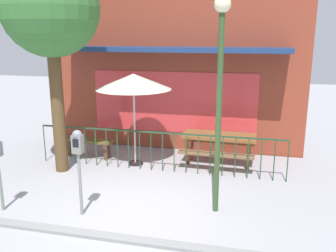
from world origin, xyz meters
TOP-DOWN VIEW (x-y plane):
  - ground at (0.00, 0.00)m, footprint 40.00×40.00m
  - pub_storefront at (0.00, 4.20)m, footprint 7.10×1.49m
  - patio_fence_front at (-0.00, 2.19)m, footprint 5.99×0.04m
  - picnic_table_left at (1.40, 2.97)m, footprint 1.85×1.42m
  - patio_umbrella at (-0.64, 2.50)m, footprint 1.83×1.83m
  - patio_bench at (-2.05, 2.79)m, footprint 1.43×0.50m
  - parking_meter_near at (-0.75, -0.25)m, footprint 0.18×0.17m
  - street_tree at (-2.23, 1.68)m, footprint 2.16×2.16m
  - street_lamp at (1.59, 0.46)m, footprint 0.28×0.28m
  - curb_edge at (0.00, -0.89)m, footprint 9.94×0.20m

SIDE VIEW (x-z plane):
  - ground at x=0.00m, z-range 0.00..0.00m
  - curb_edge at x=0.00m, z-range -0.06..0.06m
  - patio_bench at x=-2.05m, z-range 0.11..0.59m
  - picnic_table_left at x=1.40m, z-range 0.21..1.01m
  - patio_fence_front at x=0.00m, z-range 0.18..1.14m
  - parking_meter_near at x=-0.75m, z-range 0.43..2.02m
  - patio_umbrella at x=-0.64m, z-range 0.94..3.22m
  - street_lamp at x=1.59m, z-range 0.59..4.39m
  - pub_storefront at x=0.00m, z-range -0.01..5.42m
  - street_tree at x=-2.23m, z-range 1.28..6.11m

